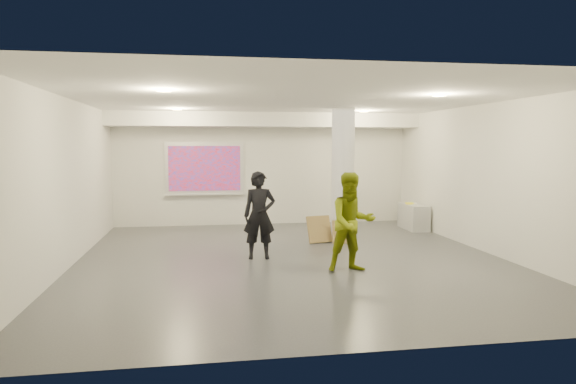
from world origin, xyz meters
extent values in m
cube|color=#393B41|center=(0.00, 0.00, 0.00)|extent=(8.00, 9.00, 0.01)
cube|color=white|center=(0.00, 0.00, 3.00)|extent=(8.00, 9.00, 0.01)
cube|color=silver|center=(0.00, 4.50, 1.50)|extent=(8.00, 0.01, 3.00)
cube|color=silver|center=(0.00, -4.50, 1.50)|extent=(8.00, 0.01, 3.00)
cube|color=silver|center=(-4.00, 0.00, 1.50)|extent=(0.01, 9.00, 3.00)
cube|color=silver|center=(4.00, 0.00, 1.50)|extent=(0.01, 9.00, 3.00)
cube|color=white|center=(0.00, 3.95, 2.82)|extent=(8.00, 1.10, 0.36)
cylinder|color=#FFE780|center=(-2.20, 2.50, 2.98)|extent=(0.22, 0.22, 0.02)
cylinder|color=#FFE780|center=(2.20, 2.50, 2.98)|extent=(0.22, 0.22, 0.02)
cylinder|color=#FFE780|center=(-2.20, -1.50, 2.98)|extent=(0.22, 0.22, 0.02)
cylinder|color=#FFE780|center=(2.20, -1.50, 2.98)|extent=(0.22, 0.22, 0.02)
cylinder|color=silver|center=(1.50, 1.80, 1.50)|extent=(0.52, 0.52, 3.00)
cube|color=silver|center=(-1.60, 4.46, 1.55)|extent=(2.10, 0.06, 1.40)
cube|color=blue|center=(-1.60, 4.42, 1.55)|extent=(1.90, 0.01, 1.20)
cube|color=silver|center=(-1.60, 4.40, 0.85)|extent=(2.10, 0.08, 0.04)
cube|color=#9FA1A4|center=(3.72, 2.96, 0.32)|extent=(0.48, 1.11, 0.64)
cube|color=silver|center=(3.74, 3.07, 0.65)|extent=(0.31, 0.35, 0.02)
cube|color=yellow|center=(3.66, 3.09, 0.66)|extent=(0.28, 0.33, 0.03)
cube|color=olive|center=(1.39, 1.34, 0.26)|extent=(0.48, 0.15, 0.52)
cube|color=olive|center=(0.91, 1.58, 0.29)|extent=(0.59, 0.37, 0.59)
imported|color=black|center=(-0.59, 0.16, 0.84)|extent=(0.63, 0.43, 1.67)
imported|color=olive|center=(0.86, -1.11, 0.85)|extent=(0.87, 0.70, 1.70)
camera|label=1|loc=(-1.64, -9.49, 2.16)|focal=32.00mm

